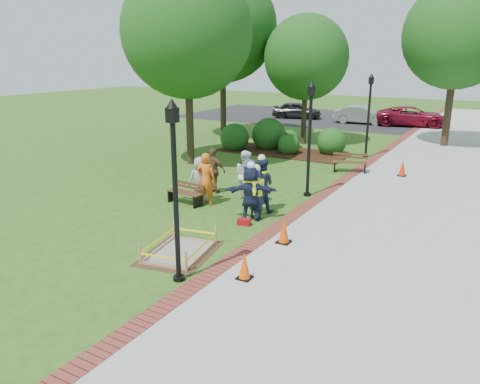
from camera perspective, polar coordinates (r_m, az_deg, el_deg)
The scene contains 35 objects.
ground at distance 14.28m, azimuth -4.16°, elevation -4.75°, with size 100.00×100.00×0.00m, color #285116.
sidewalk at distance 21.75m, azimuth 22.43°, elevation 1.49°, with size 6.00×60.00×0.02m, color #9E9E99.
brick_edging at distance 22.36m, azimuth 14.21°, elevation 2.64°, with size 0.50×60.00×0.03m, color maroon.
mulch_bed at distance 25.80m, azimuth 5.29°, elevation 4.88°, with size 7.00×3.00×0.05m, color #381E0F.
parking_lot at distance 39.06m, azimuth 18.80°, elevation 7.98°, with size 36.00×12.00×0.01m, color black.
wet_concrete_pad at distance 12.71m, azimuth -7.37°, elevation -6.46°, with size 2.10×2.57×0.55m.
bench_near at distance 16.81m, azimuth -6.70°, elevation -0.66°, with size 1.44×0.61×0.76m.
bench_far at distance 21.83m, azimuth 13.23°, elevation 3.06°, with size 1.62×0.92×0.84m.
cone_front at distance 11.19m, azimuth 0.56°, elevation -9.05°, with size 0.35×0.35×0.69m.
cone_back at distance 13.27m, azimuth 5.38°, elevation -4.76°, with size 0.38×0.38×0.76m.
cone_far at distance 21.70m, azimuth 19.19°, elevation 2.71°, with size 0.36×0.36×0.72m.
toolbox at distance 14.68m, azimuth 0.49°, elevation -3.68°, with size 0.41×0.22×0.20m, color #9E0C14.
lamp_near at distance 10.51m, azimuth -7.94°, elevation 1.57°, with size 0.28×0.28×4.26m.
lamp_mid at distance 17.38m, azimuth 8.51°, elevation 7.41°, with size 0.28×0.28×4.26m.
lamp_far at distance 24.94m, azimuth 15.46°, elevation 9.69°, with size 0.28×0.28×4.26m.
tree_left at distance 22.61m, azimuth -6.47°, elevation 18.75°, with size 6.00×6.00×9.12m.
tree_back at distance 28.07m, azimuth 8.08°, elevation 15.91°, with size 4.84×4.84×7.41m.
tree_right at distance 29.63m, azimuth 25.00°, elevation 16.93°, with size 5.91×5.91×9.14m.
tree_far at distance 30.41m, azimuth -2.15°, elevation 19.44°, with size 6.71×6.71×10.13m.
shrub_a at distance 26.44m, azimuth -0.66°, elevation 5.18°, with size 1.61×1.61×1.61m, color #1B4A15.
shrub_b at distance 26.78m, azimuth 3.50°, elevation 5.30°, with size 1.89×1.89×1.89m, color #1B4A15.
shrub_c at distance 25.42m, azimuth 5.92°, elevation 4.64°, with size 1.18×1.18×1.18m, color #1B4A15.
shrub_d at distance 25.70m, azimuth 11.01°, elevation 4.56°, with size 1.55×1.55×1.55m, color #1B4A15.
shrub_e at distance 27.13m, azimuth 6.01°, elevation 5.38°, with size 1.14×1.14×1.14m, color #1B4A15.
casual_person_a at distance 16.85m, azimuth -4.91°, elevation 1.50°, with size 0.62×0.61×1.65m.
casual_person_b at distance 16.50m, azimuth -4.17°, elevation 1.59°, with size 0.67×0.50×1.87m.
casual_person_c at distance 17.17m, azimuth 0.68°, elevation 2.12°, with size 0.67×0.56×1.81m.
casual_person_d at distance 17.90m, azimuth -3.23°, elevation 2.60°, with size 0.57×0.37×1.76m.
casual_person_e at distance 16.57m, azimuth 1.12°, elevation 1.25°, with size 0.60×0.60×1.62m.
hivis_worker_a at distance 14.86m, azimuth 1.33°, elevation 0.04°, with size 0.68×0.59×1.94m.
hivis_worker_b at distance 15.05m, azimuth 2.00°, elevation 0.02°, with size 0.56×0.39×1.80m.
hivis_worker_c at distance 15.73m, azimuth 2.61°, elevation 1.03°, with size 0.66×0.51×1.98m.
parked_car_a at distance 40.06m, azimuth 6.90°, elevation 8.90°, with size 4.58×1.99×1.49m, color #242426.
parked_car_b at distance 37.82m, azimuth 14.53°, elevation 8.06°, with size 4.56×1.98×1.49m, color #9D9CA1.
parked_car_c at distance 37.64m, azimuth 20.15°, elevation 7.55°, with size 4.84×2.10×1.58m, color maroon.
Camera 1 is at (7.54, -10.99, 5.14)m, focal length 35.00 mm.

